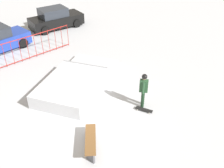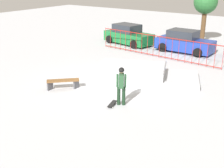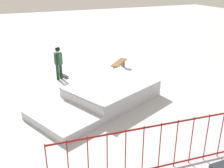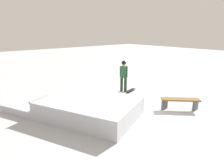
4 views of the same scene
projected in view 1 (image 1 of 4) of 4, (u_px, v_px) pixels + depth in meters
The scene contains 7 objects.
ground_plane at pixel (76, 115), 11.47m from camera, with size 60.00×60.00×0.00m, color #B7BABF.
skate_ramp at pixel (75, 83), 13.14m from camera, with size 5.99×4.50×0.74m.
skater at pixel (144, 88), 11.52m from camera, with size 0.39×0.44×1.73m.
skateboard at pixel (144, 110), 11.70m from camera, with size 0.42×0.82×0.09m.
perimeter_fence at pixel (0, 57), 14.59m from camera, with size 9.32×0.95×1.50m.
park_bench at pixel (91, 141), 9.69m from camera, with size 1.41×1.42×0.48m.
parked_car_black at pixel (56, 19), 20.05m from camera, with size 4.38×2.62×1.60m.
Camera 1 is at (-5.52, -7.04, 7.50)m, focal length 40.95 mm.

